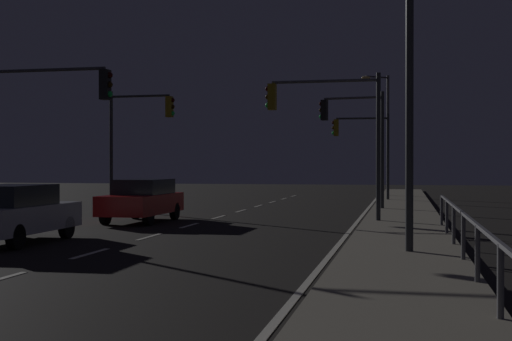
{
  "coord_description": "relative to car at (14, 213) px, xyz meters",
  "views": [
    {
      "loc": [
        7.26,
        -2.8,
        2.1
      ],
      "look_at": [
        0.15,
        31.67,
        1.82
      ],
      "focal_mm": 50.41,
      "sensor_mm": 36.0,
      "label": 1
    }
  ],
  "objects": [
    {
      "name": "car_oncoming",
      "position": [
        0.77,
        7.56,
        0.0
      ],
      "size": [
        1.87,
        4.42,
        1.57
      ],
      "color": "#B71414",
      "rests_on": "ground"
    },
    {
      "name": "car",
      "position": [
        0.0,
        0.0,
        0.0
      ],
      "size": [
        1.88,
        4.42,
        1.57
      ],
      "color": "silver",
      "rests_on": "ground"
    },
    {
      "name": "ground_plane",
      "position": [
        2.97,
        2.8,
        -0.82
      ],
      "size": [
        112.0,
        112.0,
        0.0
      ],
      "primitive_type": "plane",
      "color": "black",
      "rests_on": "ground"
    },
    {
      "name": "barrier_fence",
      "position": [
        11.44,
        -4.99,
        0.05
      ],
      "size": [
        0.09,
        23.5,
        0.98
      ],
      "color": "#59595E",
      "rests_on": "sidewalk_right"
    },
    {
      "name": "lane_edge_line",
      "position": [
        8.55,
        7.8,
        -0.82
      ],
      "size": [
        0.14,
        53.0,
        0.01
      ],
      "color": "silver",
      "rests_on": "ground"
    },
    {
      "name": "traffic_light_mid_right",
      "position": [
        8.03,
        15.63,
        2.99
      ],
      "size": [
        3.01,
        0.67,
        5.28
      ],
      "color": "#2D3033",
      "rests_on": "sidewalk_right"
    },
    {
      "name": "traffic_light_mid_left",
      "position": [
        -1.86,
        13.95,
        3.03
      ],
      "size": [
        3.23,
        0.36,
        5.53
      ],
      "color": "#2D3033",
      "rests_on": "ground"
    },
    {
      "name": "sidewalk_right",
      "position": [
        10.2,
        2.8,
        -0.75
      ],
      "size": [
        2.79,
        77.0,
        0.14
      ],
      "primitive_type": "cube",
      "color": "gray",
      "rests_on": "ground"
    },
    {
      "name": "lane_markings_center",
      "position": [
        2.97,
        6.3,
        -0.82
      ],
      "size": [
        0.14,
        50.0,
        0.01
      ],
      "color": "silver",
      "rests_on": "ground"
    },
    {
      "name": "street_lamp_mid_block",
      "position": [
        8.98,
        29.11,
        3.92
      ],
      "size": [
        1.71,
        1.38,
        7.7
      ],
      "color": "#4C4C51",
      "rests_on": "sidewalk_right"
    },
    {
      "name": "traffic_light_near_left",
      "position": [
        -1.47,
        3.85,
        3.04
      ],
      "size": [
        4.85,
        0.35,
        5.42
      ],
      "color": "#2D3033",
      "rests_on": "ground"
    },
    {
      "name": "street_lamp_across_street",
      "position": [
        10.11,
        -0.49,
        3.79
      ],
      "size": [
        1.64,
        2.06,
        7.36
      ],
      "color": "#2D3033",
      "rests_on": "sidewalk_right"
    },
    {
      "name": "traffic_light_near_right",
      "position": [
        7.93,
        23.79,
        2.72
      ],
      "size": [
        3.25,
        0.41,
        4.86
      ],
      "color": "#2D3033",
      "rests_on": "sidewalk_right"
    },
    {
      "name": "traffic_light_far_center",
      "position": [
        7.54,
        8.23,
        3.01
      ],
      "size": [
        4.17,
        0.35,
        5.22
      ],
      "color": "#2D3033",
      "rests_on": "sidewalk_right"
    }
  ]
}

